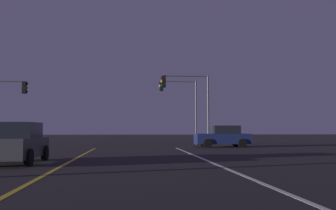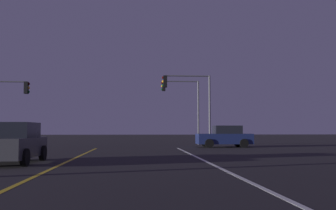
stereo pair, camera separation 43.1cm
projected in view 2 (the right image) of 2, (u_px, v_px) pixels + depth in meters
The scene contains 7 objects.
lane_edge_right at pixel (236, 175), 11.54m from camera, with size 0.16×33.82×0.01m, color silver.
lane_center_divider at pixel (33, 177), 11.06m from camera, with size 0.16×33.82×0.01m, color gold.
car_oncoming at pixel (13, 143), 15.68m from camera, with size 2.02×4.30×1.70m.
car_crossing_side at pixel (225, 137), 29.79m from camera, with size 4.30×2.02×1.70m.
traffic_light_near_right at pixel (187, 93), 29.19m from camera, with size 3.79×0.36×5.59m.
traffic_light_near_left at pixel (5, 97), 28.08m from camera, with size 3.64×0.36×5.01m.
traffic_light_far_right at pixel (181, 97), 34.69m from camera, with size 3.52×0.36×5.87m.
Camera 2 is at (3.06, -0.54, 1.41)m, focal length 40.39 mm.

